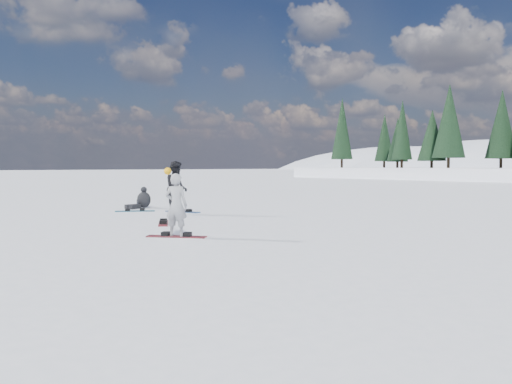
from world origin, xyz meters
The scene contains 10 objects.
ground centered at (0.00, 0.00, 0.00)m, with size 420.00×420.00×0.00m, color white.
snowboarder_woman centered at (2.80, -0.80, 0.81)m, with size 0.69×0.64×1.73m.
snowboarder_man centered at (-2.43, 2.21, 0.98)m, with size 0.95×0.74×1.95m, color black.
seated_rider centered at (-5.59, 2.39, 0.35)m, with size 0.78×1.15×0.90m.
gear_bag centered at (-6.29, 2.65, 0.15)m, with size 0.45×0.30×0.30m, color black.
snowboard_woman centered at (2.81, -0.80, 0.01)m, with size 1.50×0.28×0.03m, color maroon.
snowboard_man centered at (-2.43, 2.21, 0.01)m, with size 1.50×0.28×0.03m, color #175381.
snowboard_loose_a centered at (-4.36, 1.46, 0.01)m, with size 1.50×0.28×0.03m, color teal.
snowboard_loose_c centered at (-2.94, 2.76, 0.01)m, with size 1.50×0.28×0.03m, color #1C509A.
snowboard_loose_b centered at (0.00, 0.35, 0.01)m, with size 1.50×0.28×0.03m, color maroon.
Camera 1 is at (13.66, -6.98, 1.77)m, focal length 35.00 mm.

